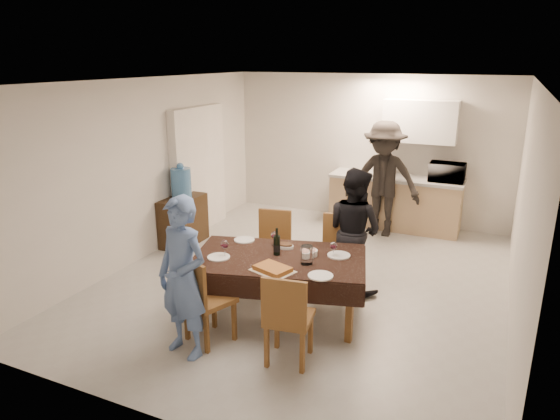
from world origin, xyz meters
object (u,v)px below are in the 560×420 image
Objects in this scene: person_far at (354,230)px; console at (183,221)px; water_jug at (181,183)px; microwave at (447,172)px; water_pitcher at (307,255)px; savoury_tart at (273,269)px; wine_bottle at (277,241)px; person_near at (183,278)px; person_kitchen at (383,179)px; dining_table at (279,260)px.

console is at bearing 12.50° from person_far.
water_jug reaches higher than microwave.
console is 3.16m from water_pitcher.
water_pitcher is 0.48× the size of savoury_tart.
microwave is 2.79m from person_far.
console is 2.62× the size of wine_bottle.
wine_bottle reaches higher than console.
person_far is (2.91, -0.47, 0.41)m from console.
person_far is at bearing 59.04° from wine_bottle.
person_near is (1.81, -2.57, -0.18)m from water_jug.
savoury_tart is at bearing -70.77° from wine_bottle.
water_pitcher is at bearing 101.29° from person_far.
water_pitcher is 0.42m from savoury_tart.
console is at bearing 149.98° from water_pitcher.
microwave is 0.29× the size of person_kitchen.
savoury_tart reaches higher than dining_table.
dining_table is 10.48× the size of water_pitcher.
water_pitcher is 0.13× the size of person_far.
person_near reaches higher than dining_table.
microwave is at bearing 54.98° from dining_table.
savoury_tart is 0.94m from person_near.
dining_table is 1.29× the size of person_near.
console reaches higher than dining_table.
water_jug is (-2.36, 1.52, 0.29)m from dining_table.
dining_table is 3.96m from microwave.
wine_bottle is at bearing -32.40° from water_jug.
savoury_tart is (0.15, -0.43, -0.13)m from wine_bottle.
wine_bottle reaches higher than dining_table.
console is 3.31m from person_kitchen.
savoury_tart is at bearing -94.60° from person_kitchen.
water_pitcher is at bearing -23.30° from dining_table.
water_pitcher is at bearing -30.02° from console.
savoury_tart is at bearing -37.62° from water_jug.
wine_bottle is at bearing 77.19° from person_near.
person_near reaches higher than water_pitcher.
savoury_tart is at bearing -37.62° from console.
savoury_tart is 4.29m from microwave.
person_far reaches higher than console.
person_kitchen reaches higher than dining_table.
person_far is at bearing 73.48° from microwave.
savoury_tart is at bearing 73.15° from microwave.
person_far is (0.20, 1.10, -0.04)m from water_pitcher.
savoury_tart is (2.46, -1.90, -0.23)m from water_jug.
person_kitchen is at bearing 82.15° from wine_bottle.
water_jug is at bearing 30.70° from microwave.
person_near reaches higher than wine_bottle.
water_pitcher is at bearing 59.64° from person_near.
savoury_tart is (0.10, -0.38, 0.06)m from dining_table.
dining_table is 1.19m from person_far.
dining_table is at bearing -96.87° from person_kitchen.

